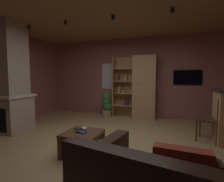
{
  "coord_description": "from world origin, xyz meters",
  "views": [
    {
      "loc": [
        1.14,
        -2.9,
        1.33
      ],
      "look_at": [
        0.0,
        0.4,
        1.05
      ],
      "focal_mm": 26.65,
      "sensor_mm": 36.0,
      "label": 1
    }
  ],
  "objects_px": {
    "coffee_table": "(82,137)",
    "table_book_0": "(82,132)",
    "dining_chair": "(213,117)",
    "stone_fireplace": "(8,83)",
    "table_book_2": "(78,129)",
    "bookshelf_cabinet": "(141,88)",
    "wall_mounted_tv": "(187,77)",
    "potted_floor_plant": "(107,104)",
    "table_book_1": "(84,128)"
  },
  "relations": [
    {
      "from": "coffee_table",
      "to": "table_book_1",
      "type": "xyz_separation_m",
      "value": [
        -0.01,
        0.08,
        0.12
      ]
    },
    {
      "from": "bookshelf_cabinet",
      "to": "table_book_1",
      "type": "xyz_separation_m",
      "value": [
        -0.54,
        -2.87,
        -0.56
      ]
    },
    {
      "from": "dining_chair",
      "to": "potted_floor_plant",
      "type": "distance_m",
      "value": 3.15
    },
    {
      "from": "coffee_table",
      "to": "stone_fireplace",
      "type": "bearing_deg",
      "value": 165.81
    },
    {
      "from": "table_book_0",
      "to": "dining_chair",
      "type": "xyz_separation_m",
      "value": [
        2.22,
        1.45,
        0.11
      ]
    },
    {
      "from": "dining_chair",
      "to": "table_book_2",
      "type": "bearing_deg",
      "value": -148.37
    },
    {
      "from": "table_book_0",
      "to": "wall_mounted_tv",
      "type": "distance_m",
      "value": 3.82
    },
    {
      "from": "bookshelf_cabinet",
      "to": "dining_chair",
      "type": "xyz_separation_m",
      "value": [
        1.72,
        -1.54,
        -0.47
      ]
    },
    {
      "from": "bookshelf_cabinet",
      "to": "wall_mounted_tv",
      "type": "relative_size",
      "value": 2.5
    },
    {
      "from": "coffee_table",
      "to": "potted_floor_plant",
      "type": "bearing_deg",
      "value": 102.28
    },
    {
      "from": "stone_fireplace",
      "to": "table_book_2",
      "type": "bearing_deg",
      "value": -15.1
    },
    {
      "from": "bookshelf_cabinet",
      "to": "stone_fireplace",
      "type": "bearing_deg",
      "value": -141.24
    },
    {
      "from": "stone_fireplace",
      "to": "dining_chair",
      "type": "xyz_separation_m",
      "value": [
        4.64,
        0.8,
        -0.67
      ]
    },
    {
      "from": "wall_mounted_tv",
      "to": "stone_fireplace",
      "type": "bearing_deg",
      "value": -149.24
    },
    {
      "from": "stone_fireplace",
      "to": "dining_chair",
      "type": "height_order",
      "value": "stone_fireplace"
    },
    {
      "from": "table_book_2",
      "to": "coffee_table",
      "type": "bearing_deg",
      "value": 18.79
    },
    {
      "from": "stone_fireplace",
      "to": "wall_mounted_tv",
      "type": "xyz_separation_m",
      "value": [
        4.29,
        2.55,
        0.14
      ]
    },
    {
      "from": "dining_chair",
      "to": "wall_mounted_tv",
      "type": "xyz_separation_m",
      "value": [
        -0.35,
        1.75,
        0.81
      ]
    },
    {
      "from": "table_book_2",
      "to": "table_book_1",
      "type": "bearing_deg",
      "value": 62.19
    },
    {
      "from": "table_book_1",
      "to": "table_book_2",
      "type": "distance_m",
      "value": 0.12
    },
    {
      "from": "dining_chair",
      "to": "bookshelf_cabinet",
      "type": "bearing_deg",
      "value": 138.13
    },
    {
      "from": "table_book_0",
      "to": "table_book_2",
      "type": "relative_size",
      "value": 1.17
    },
    {
      "from": "potted_floor_plant",
      "to": "table_book_0",
      "type": "bearing_deg",
      "value": -77.47
    },
    {
      "from": "table_book_0",
      "to": "stone_fireplace",
      "type": "bearing_deg",
      "value": 164.93
    },
    {
      "from": "stone_fireplace",
      "to": "table_book_0",
      "type": "distance_m",
      "value": 2.62
    },
    {
      "from": "bookshelf_cabinet",
      "to": "table_book_1",
      "type": "height_order",
      "value": "bookshelf_cabinet"
    },
    {
      "from": "coffee_table",
      "to": "table_book_0",
      "type": "bearing_deg",
      "value": -63.2
    },
    {
      "from": "table_book_0",
      "to": "table_book_2",
      "type": "distance_m",
      "value": 0.1
    },
    {
      "from": "dining_chair",
      "to": "wall_mounted_tv",
      "type": "distance_m",
      "value": 1.96
    },
    {
      "from": "table_book_1",
      "to": "wall_mounted_tv",
      "type": "relative_size",
      "value": 0.12
    },
    {
      "from": "coffee_table",
      "to": "potted_floor_plant",
      "type": "relative_size",
      "value": 0.72
    },
    {
      "from": "table_book_2",
      "to": "bookshelf_cabinet",
      "type": "bearing_deg",
      "value": 78.68
    },
    {
      "from": "coffee_table",
      "to": "table_book_1",
      "type": "relative_size",
      "value": 6.06
    },
    {
      "from": "coffee_table",
      "to": "table_book_2",
      "type": "xyz_separation_m",
      "value": [
        -0.07,
        -0.02,
        0.15
      ]
    },
    {
      "from": "dining_chair",
      "to": "table_book_0",
      "type": "bearing_deg",
      "value": -146.93
    },
    {
      "from": "dining_chair",
      "to": "stone_fireplace",
      "type": "bearing_deg",
      "value": -170.22
    },
    {
      "from": "stone_fireplace",
      "to": "potted_floor_plant",
      "type": "bearing_deg",
      "value": 50.18
    },
    {
      "from": "table_book_2",
      "to": "table_book_0",
      "type": "bearing_deg",
      "value": -14.23
    },
    {
      "from": "table_book_2",
      "to": "dining_chair",
      "type": "bearing_deg",
      "value": 31.63
    },
    {
      "from": "table_book_0",
      "to": "table_book_2",
      "type": "xyz_separation_m",
      "value": [
        -0.09,
        0.02,
        0.05
      ]
    },
    {
      "from": "coffee_table",
      "to": "dining_chair",
      "type": "height_order",
      "value": "dining_chair"
    },
    {
      "from": "bookshelf_cabinet",
      "to": "dining_chair",
      "type": "relative_size",
      "value": 2.2
    },
    {
      "from": "stone_fireplace",
      "to": "wall_mounted_tv",
      "type": "height_order",
      "value": "stone_fireplace"
    },
    {
      "from": "stone_fireplace",
      "to": "dining_chair",
      "type": "relative_size",
      "value": 2.89
    },
    {
      "from": "bookshelf_cabinet",
      "to": "coffee_table",
      "type": "height_order",
      "value": "bookshelf_cabinet"
    },
    {
      "from": "dining_chair",
      "to": "potted_floor_plant",
      "type": "height_order",
      "value": "dining_chair"
    },
    {
      "from": "potted_floor_plant",
      "to": "wall_mounted_tv",
      "type": "xyz_separation_m",
      "value": [
        2.5,
        0.4,
        0.9
      ]
    },
    {
      "from": "bookshelf_cabinet",
      "to": "potted_floor_plant",
      "type": "distance_m",
      "value": 1.28
    },
    {
      "from": "potted_floor_plant",
      "to": "bookshelf_cabinet",
      "type": "bearing_deg",
      "value": 9.78
    },
    {
      "from": "stone_fireplace",
      "to": "bookshelf_cabinet",
      "type": "xyz_separation_m",
      "value": [
        2.92,
        2.34,
        -0.2
      ]
    }
  ]
}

